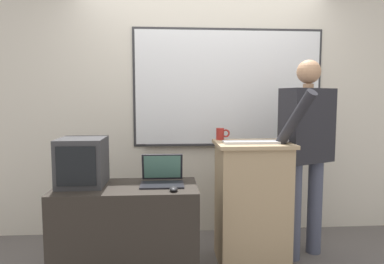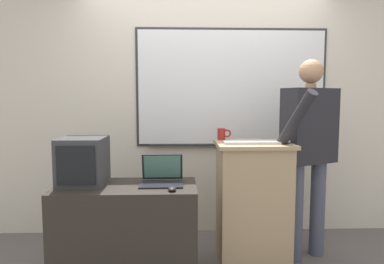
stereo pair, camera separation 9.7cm
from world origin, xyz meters
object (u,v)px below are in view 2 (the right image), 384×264
(crt_monitor, at_px, (83,161))
(coffee_mug, at_px, (222,134))
(lectern_podium, at_px, (252,203))
(computer_mouse_by_laptop, at_px, (172,189))
(person_presenter, at_px, (309,144))
(laptop, at_px, (162,175))
(side_desk, at_px, (127,233))
(computer_mouse_by_keyboard, at_px, (286,141))
(wireless_keyboard, at_px, (252,142))

(crt_monitor, bearing_deg, coffee_mug, 18.12)
(lectern_podium, relative_size, computer_mouse_by_laptop, 10.49)
(person_presenter, relative_size, laptop, 5.29)
(side_desk, relative_size, computer_mouse_by_keyboard, 10.76)
(laptop, relative_size, computer_mouse_by_laptop, 3.31)
(laptop, distance_m, wireless_keyboard, 0.77)
(lectern_podium, bearing_deg, crt_monitor, -172.86)
(laptop, bearing_deg, crt_monitor, -179.14)
(person_presenter, bearing_deg, computer_mouse_by_keyboard, -174.18)
(lectern_podium, xyz_separation_m, person_presenter, (0.51, 0.08, 0.50))
(wireless_keyboard, bearing_deg, person_presenter, 15.73)
(lectern_podium, relative_size, side_desk, 0.98)
(lectern_podium, relative_size, laptop, 3.17)
(crt_monitor, height_order, coffee_mug, coffee_mug)
(crt_monitor, xyz_separation_m, coffee_mug, (1.13, 0.37, 0.17))
(side_desk, height_order, crt_monitor, crt_monitor)
(side_desk, bearing_deg, laptop, 13.44)
(side_desk, xyz_separation_m, laptop, (0.27, 0.06, 0.44))
(laptop, relative_size, coffee_mug, 2.70)
(lectern_podium, height_order, computer_mouse_by_laptop, lectern_podium)
(lectern_podium, height_order, computer_mouse_by_keyboard, computer_mouse_by_keyboard)
(side_desk, bearing_deg, person_presenter, 11.48)
(wireless_keyboard, relative_size, computer_mouse_by_laptop, 4.56)
(lectern_podium, relative_size, computer_mouse_by_keyboard, 10.49)
(wireless_keyboard, xyz_separation_m, crt_monitor, (-1.34, -0.11, -0.13))
(person_presenter, distance_m, wireless_keyboard, 0.56)
(person_presenter, bearing_deg, crt_monitor, 163.49)
(wireless_keyboard, bearing_deg, crt_monitor, -175.49)
(laptop, distance_m, crt_monitor, 0.62)
(side_desk, height_order, computer_mouse_by_laptop, computer_mouse_by_laptop)
(computer_mouse_by_keyboard, height_order, crt_monitor, crt_monitor)
(laptop, xyz_separation_m, computer_mouse_by_laptop, (0.08, -0.24, -0.05))
(wireless_keyboard, height_order, computer_mouse_by_keyboard, computer_mouse_by_keyboard)
(crt_monitor, bearing_deg, computer_mouse_by_laptop, -18.19)
(person_presenter, distance_m, computer_mouse_by_laptop, 1.30)
(computer_mouse_by_laptop, bearing_deg, computer_mouse_by_keyboard, 20.12)
(lectern_podium, relative_size, wireless_keyboard, 2.30)
(wireless_keyboard, xyz_separation_m, coffee_mug, (-0.21, 0.26, 0.04))
(person_presenter, relative_size, wireless_keyboard, 3.83)
(laptop, distance_m, computer_mouse_by_keyboard, 1.05)
(wireless_keyboard, height_order, crt_monitor, crt_monitor)
(person_presenter, height_order, wireless_keyboard, person_presenter)
(computer_mouse_by_keyboard, xyz_separation_m, crt_monitor, (-1.63, -0.11, -0.13))
(side_desk, bearing_deg, computer_mouse_by_laptop, -25.81)
(laptop, bearing_deg, coffee_mug, 34.75)
(computer_mouse_by_laptop, distance_m, crt_monitor, 0.75)
(computer_mouse_by_laptop, bearing_deg, coffee_mug, 53.98)
(person_presenter, height_order, computer_mouse_by_laptop, person_presenter)
(lectern_podium, height_order, person_presenter, person_presenter)
(person_presenter, relative_size, computer_mouse_by_laptop, 17.48)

